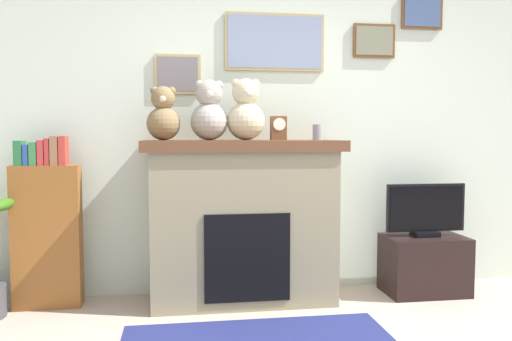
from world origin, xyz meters
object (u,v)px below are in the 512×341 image
Objects in this scene: teddy_bear_grey at (163,116)px; bookshelf at (47,229)px; tv_stand at (424,265)px; mantel_clock at (278,128)px; fireplace at (243,220)px; candle_jar at (317,132)px; teddy_bear_cream at (246,113)px; television at (426,211)px; teddy_bear_brown at (209,113)px.

bookshelf is at bearing 174.14° from teddy_bear_grey.
tv_stand is 3.50× the size of mantel_clock.
candle_jar reaches higher than fireplace.
fireplace is 12.45× the size of candle_jar.
teddy_bear_cream is at bearing 179.47° from tv_stand.
mantel_clock is at bearing -2.96° from bookshelf.
mantel_clock reaches higher than fireplace.
bookshelf is 1.18m from teddy_bear_grey.
fireplace is 0.97m from teddy_bear_grey.
teddy_bear_cream reaches higher than tv_stand.
candle_jar is (-0.88, 0.01, 1.05)m from tv_stand.
television is 1.35m from mantel_clock.
teddy_bear_brown is 0.97× the size of teddy_bear_cream.
mantel_clock is 0.46× the size of teddy_bear_grey.
teddy_bear_cream reaches higher than fireplace.
mantel_clock is (1.69, -0.09, 0.73)m from bookshelf.
fireplace is at bearing 178.76° from tv_stand.
teddy_bear_grey is at bearing -179.98° from candle_jar.
teddy_bear_grey is at bearing 179.99° from teddy_bear_brown.
tv_stand is at bearing -0.53° from teddy_bear_cream.
candle_jar is at bearing -2.48° from bookshelf.
fireplace is at bearing 4.19° from teddy_bear_brown.
teddy_bear_grey reaches higher than mantel_clock.
tv_stand is 0.98× the size of television.
teddy_bear_brown reaches higher than fireplace.
teddy_bear_brown is (0.33, -0.00, 0.02)m from teddy_bear_grey.
teddy_bear_grey is 0.33m from teddy_bear_brown.
teddy_bear_cream reaches higher than teddy_bear_brown.
mantel_clock is at bearing -0.05° from teddy_bear_grey.
fireplace is 0.74m from mantel_clock.
teddy_bear_brown is at bearing -179.96° from candle_jar.
teddy_bear_cream reaches higher than candle_jar.
teddy_bear_grey is 0.60m from teddy_bear_cream.
candle_jar is (0.57, -0.02, 0.66)m from fireplace.
bookshelf is at bearing 177.98° from television.
teddy_bear_grey is (0.85, -0.09, 0.82)m from bookshelf.
fireplace is 1.43m from bookshelf.
television is at bearing -0.99° from candle_jar.
tv_stand is (1.45, -0.03, -0.39)m from fireplace.
fireplace is 1.45m from television.
fireplace is at bearing 139.26° from teddy_bear_cream.
teddy_bear_cream is at bearing -0.01° from teddy_bear_grey.
tv_stand is 1.37m from candle_jar.
teddy_bear_grey is 0.88× the size of teddy_bear_brown.
bookshelf is 2.84× the size of teddy_bear_brown.
teddy_bear_brown reaches higher than mantel_clock.
teddy_bear_cream reaches higher than teddy_bear_grey.
tv_stand is at bearing -0.37° from teddy_bear_grey.
bookshelf is 10.57× the size of candle_jar.
teddy_bear_cream is at bearing 179.84° from mantel_clock.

